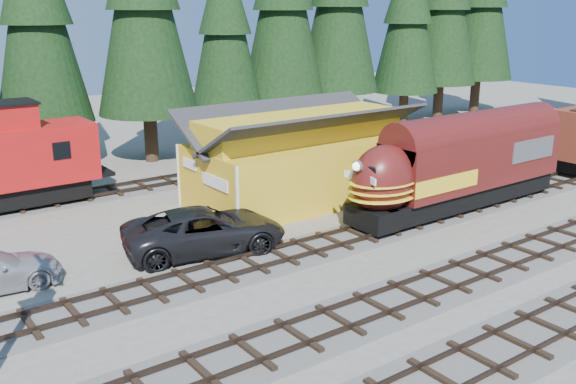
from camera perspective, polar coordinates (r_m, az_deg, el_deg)
ground at (r=28.98m, az=13.84°, el=-5.50°), size 120.00×120.00×0.00m
track_siding at (r=38.87m, az=18.94°, el=-0.24°), size 68.00×3.20×0.33m
track_spur at (r=38.15m, az=-18.01°, el=-0.46°), size 32.00×3.20×0.33m
depot at (r=35.41m, az=1.14°, el=3.95°), size 12.80×7.00×5.30m
conifer_backdrop at (r=49.14m, az=-3.45°, el=16.19°), size 81.27×21.88×17.13m
locomotive at (r=34.47m, az=14.54°, el=1.99°), size 14.40×2.86×3.91m
pickup_truck_a at (r=28.49m, az=-7.40°, el=-3.40°), size 7.70×4.80×1.99m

